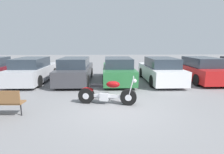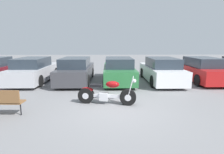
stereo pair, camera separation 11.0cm
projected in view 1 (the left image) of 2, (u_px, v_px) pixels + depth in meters
name	position (u px, v px, depth m)	size (l,w,h in m)	color
ground_plane	(116.00, 108.00, 6.39)	(60.00, 60.00, 0.00)	slate
motorcycle	(106.00, 94.00, 6.75)	(2.27, 0.81, 1.09)	black
parked_car_silver	(33.00, 71.00, 10.57)	(1.83, 4.52, 1.49)	#BCBCC1
parked_car_dark_grey	(76.00, 71.00, 10.59)	(1.83, 4.52, 1.49)	#3D3D42
parked_car_green	(118.00, 71.00, 10.66)	(1.83, 4.52, 1.49)	#286B38
parked_car_white	(160.00, 71.00, 10.62)	(1.83, 4.52, 1.49)	white
parked_car_red	(199.00, 70.00, 10.96)	(1.83, 4.52, 1.49)	red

